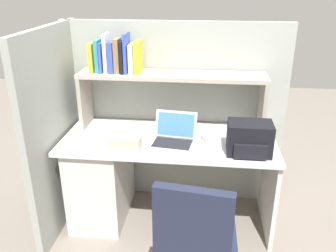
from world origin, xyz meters
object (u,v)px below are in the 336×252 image
(paper_cup, at_px, (83,140))
(computer_mouse, at_px, (207,139))
(backpack, at_px, (249,139))
(laptop, at_px, (174,137))
(tissue_box, at_px, (125,144))

(paper_cup, bearing_deg, computer_mouse, 12.39)
(backpack, bearing_deg, paper_cup, -178.55)
(paper_cup, bearing_deg, laptop, 11.71)
(laptop, bearing_deg, computer_mouse, 14.18)
(laptop, distance_m, computer_mouse, 0.25)
(backpack, distance_m, paper_cup, 1.17)
(computer_mouse, distance_m, paper_cup, 0.91)
(backpack, relative_size, tissue_box, 1.36)
(paper_cup, height_order, tissue_box, paper_cup)
(tissue_box, bearing_deg, backpack, 3.96)
(computer_mouse, height_order, paper_cup, paper_cup)
(laptop, bearing_deg, tissue_box, -155.33)
(backpack, relative_size, paper_cup, 2.95)
(laptop, bearing_deg, backpack, -11.04)
(laptop, relative_size, backpack, 1.13)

